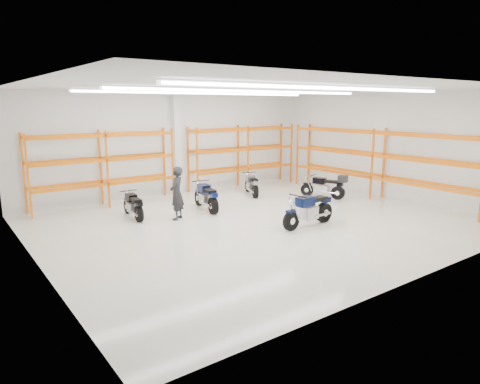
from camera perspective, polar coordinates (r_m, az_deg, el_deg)
ground at (r=14.75m, az=2.47°, el=-4.01°), size 14.00×14.00×0.00m
room_shell at (r=14.25m, az=2.52°, el=8.83°), size 14.02×12.02×4.51m
motorcycle_main at (r=14.37m, az=9.38°, el=-2.42°), size 2.28×0.76×1.12m
motorcycle_back_a at (r=15.61m, az=-14.02°, el=-1.85°), size 0.62×1.87×0.92m
motorcycle_back_b at (r=16.30m, az=-4.50°, el=-0.74°), size 0.80×2.15×1.06m
motorcycle_back_c at (r=19.02m, az=1.57°, el=0.92°), size 0.96×1.85×0.96m
motorcycle_back_d at (r=18.71m, az=11.44°, el=0.69°), size 1.05×1.96×1.05m
standing_man at (r=15.04m, az=-8.42°, el=-0.16°), size 0.81×0.78×1.87m
structural_column at (r=19.18m, az=-8.45°, el=6.32°), size 0.32×0.32×4.50m
pallet_racking_back_left at (r=17.59m, az=-17.73°, el=3.92°), size 5.67×0.87×3.00m
pallet_racking_back_right at (r=20.74m, az=0.40°, el=5.55°), size 5.67×0.87×3.00m
pallet_racking_side at (r=19.07m, az=17.97°, el=4.54°), size 0.87×9.07×3.00m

